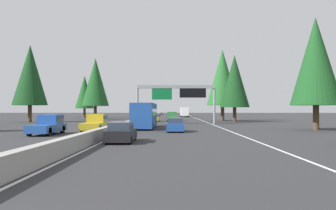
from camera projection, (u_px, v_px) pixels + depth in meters
name	position (u px, v px, depth m)	size (l,w,h in m)	color
ground_plane	(145.00, 121.00, 65.66)	(320.00, 320.00, 0.00)	#2D2D30
median_barrier	(150.00, 117.00, 85.67)	(180.00, 0.56, 0.90)	#9E9B93
shoulder_stripe_right	(200.00, 120.00, 75.52)	(160.00, 0.16, 0.01)	silver
shoulder_stripe_median	(150.00, 120.00, 75.66)	(160.00, 0.16, 0.01)	silver
sign_gantry_overhead	(177.00, 93.00, 54.34)	(0.50, 12.68, 6.23)	gray
sedan_far_center	(121.00, 133.00, 24.53)	(4.40, 1.80, 1.47)	black
bus_far_right	(145.00, 114.00, 42.83)	(11.50, 2.55, 3.10)	#1E4793
pickup_far_left	(172.00, 117.00, 67.27)	(5.60, 2.00, 1.86)	#2D6B38
box_truck_mid_right	(184.00, 112.00, 104.51)	(8.50, 2.40, 2.95)	white
sedan_distant_b	(154.00, 118.00, 66.65)	(4.40, 1.80, 1.47)	#AD931E
sedan_mid_center	(175.00, 125.00, 35.95)	(4.40, 1.80, 1.47)	#1E4793
oncoming_near	(96.00, 123.00, 36.62)	(5.60, 2.00, 1.86)	#AD931E
oncoming_far	(48.00, 125.00, 32.18)	(5.60, 2.00, 1.86)	#1E4793
conifer_right_near	(316.00, 61.00, 38.72)	(5.69, 5.69, 12.92)	#4C3823
conifer_right_mid	(235.00, 81.00, 63.02)	(5.48, 5.48, 12.46)	#4C3823
conifer_right_far	(222.00, 77.00, 69.91)	(6.48, 6.48, 14.72)	#4C3823
conifer_left_near	(30.00, 75.00, 61.85)	(6.23, 6.23, 14.16)	#4C3823
conifer_left_mid	(95.00, 82.00, 79.55)	(6.32, 6.32, 14.37)	#4C3823
conifer_left_far	(85.00, 92.00, 94.88)	(5.19, 5.19, 11.79)	#4C3823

